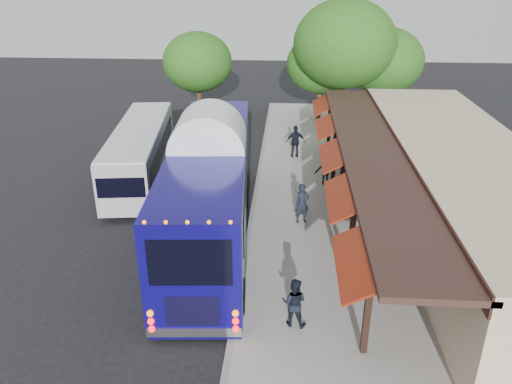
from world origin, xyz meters
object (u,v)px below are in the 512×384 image
(coach_bus, at_px, (210,184))
(city_bus, at_px, (141,150))
(sign_board, at_px, (342,255))
(ped_c, at_px, (296,141))
(ped_b, at_px, (294,302))
(ped_d, at_px, (326,169))
(ped_a, at_px, (302,203))

(coach_bus, bearing_deg, city_bus, 123.92)
(sign_board, bearing_deg, ped_c, 74.50)
(coach_bus, height_order, ped_b, coach_bus)
(ped_b, bearing_deg, city_bus, -44.50)
(coach_bus, distance_m, city_bus, 7.30)
(city_bus, height_order, ped_d, city_bus)
(coach_bus, xyz_separation_m, ped_b, (3.29, -5.55, -1.32))
(ped_c, bearing_deg, ped_b, 80.23)
(ped_b, bearing_deg, ped_a, -81.99)
(ped_c, relative_size, sign_board, 1.74)
(ped_b, bearing_deg, sign_board, -108.88)
(city_bus, distance_m, sign_board, 12.63)
(ped_d, height_order, sign_board, ped_d)
(city_bus, distance_m, ped_b, 13.71)
(coach_bus, relative_size, ped_a, 7.77)
(ped_c, distance_m, sign_board, 11.81)
(ped_a, relative_size, sign_board, 1.63)
(coach_bus, distance_m, ped_d, 7.28)
(city_bus, bearing_deg, ped_c, 15.95)
(ped_c, height_order, ped_d, ped_c)
(coach_bus, height_order, ped_d, coach_bus)
(ped_d, xyz_separation_m, sign_board, (0.12, -7.91, -0.09))
(ped_d, bearing_deg, ped_b, 80.68)
(coach_bus, bearing_deg, ped_a, 13.03)
(coach_bus, relative_size, ped_d, 8.30)
(city_bus, distance_m, ped_d, 9.35)
(ped_c, relative_size, ped_d, 1.14)
(coach_bus, relative_size, ped_c, 7.27)
(ped_a, bearing_deg, coach_bus, 174.09)
(city_bus, relative_size, ped_a, 6.08)
(city_bus, bearing_deg, ped_b, -62.52)
(coach_bus, bearing_deg, ped_d, 43.33)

